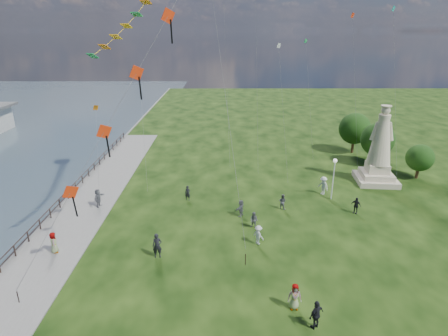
{
  "coord_description": "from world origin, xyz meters",
  "views": [
    {
      "loc": [
        -1.1,
        -19.58,
        15.61
      ],
      "look_at": [
        -1.0,
        8.0,
        5.5
      ],
      "focal_mm": 30.0,
      "sensor_mm": 36.0,
      "label": 1
    }
  ],
  "objects_px": {
    "person_8": "(323,186)",
    "person_0": "(157,246)",
    "person_9": "(356,205)",
    "person_7": "(282,202)",
    "person_11": "(241,208)",
    "person_10": "(54,244)",
    "person_2": "(258,235)",
    "person_5": "(98,199)",
    "person_1": "(254,220)",
    "lamppost": "(334,170)",
    "statue": "(379,154)",
    "person_4": "(295,297)",
    "person_3": "(316,315)",
    "person_6": "(188,193)"
  },
  "relations": [
    {
      "from": "person_4",
      "to": "person_2",
      "type": "bearing_deg",
      "value": 100.86
    },
    {
      "from": "lamppost",
      "to": "person_7",
      "type": "distance_m",
      "value": 6.06
    },
    {
      "from": "person_8",
      "to": "person_5",
      "type": "bearing_deg",
      "value": -116.92
    },
    {
      "from": "lamppost",
      "to": "person_9",
      "type": "xyz_separation_m",
      "value": [
        1.35,
        -3.06,
        -2.26
      ]
    },
    {
      "from": "person_0",
      "to": "person_11",
      "type": "distance_m",
      "value": 9.12
    },
    {
      "from": "person_0",
      "to": "person_2",
      "type": "bearing_deg",
      "value": 6.72
    },
    {
      "from": "person_1",
      "to": "person_9",
      "type": "distance_m",
      "value": 9.84
    },
    {
      "from": "person_1",
      "to": "person_10",
      "type": "distance_m",
      "value": 15.6
    },
    {
      "from": "person_4",
      "to": "person_8",
      "type": "xyz_separation_m",
      "value": [
        5.91,
        16.68,
        0.1
      ]
    },
    {
      "from": "person_3",
      "to": "person_11",
      "type": "distance_m",
      "value": 13.97
    },
    {
      "from": "person_8",
      "to": "person_0",
      "type": "bearing_deg",
      "value": -87.74
    },
    {
      "from": "lamppost",
      "to": "person_2",
      "type": "xyz_separation_m",
      "value": [
        -7.96,
        -8.25,
        -2.25
      ]
    },
    {
      "from": "person_3",
      "to": "statue",
      "type": "bearing_deg",
      "value": -153.06
    },
    {
      "from": "person_11",
      "to": "person_10",
      "type": "bearing_deg",
      "value": -40.31
    },
    {
      "from": "person_2",
      "to": "person_4",
      "type": "bearing_deg",
      "value": 150.11
    },
    {
      "from": "lamppost",
      "to": "person_6",
      "type": "height_order",
      "value": "lamppost"
    },
    {
      "from": "statue",
      "to": "person_11",
      "type": "xyz_separation_m",
      "value": [
        -15.19,
        -8.0,
        -2.42
      ]
    },
    {
      "from": "lamppost",
      "to": "statue",
      "type": "bearing_deg",
      "value": 36.16
    },
    {
      "from": "person_6",
      "to": "lamppost",
      "type": "bearing_deg",
      "value": 14.05
    },
    {
      "from": "person_2",
      "to": "person_7",
      "type": "xyz_separation_m",
      "value": [
        2.78,
        6.1,
        -0.04
      ]
    },
    {
      "from": "person_9",
      "to": "person_5",
      "type": "bearing_deg",
      "value": -142.43
    },
    {
      "from": "person_3",
      "to": "person_4",
      "type": "relative_size",
      "value": 1.05
    },
    {
      "from": "person_4",
      "to": "person_7",
      "type": "xyz_separation_m",
      "value": [
        1.29,
        13.36,
        -0.11
      ]
    },
    {
      "from": "person_7",
      "to": "person_10",
      "type": "relative_size",
      "value": 0.9
    },
    {
      "from": "person_10",
      "to": "person_2",
      "type": "bearing_deg",
      "value": -105.79
    },
    {
      "from": "person_2",
      "to": "person_5",
      "type": "xyz_separation_m",
      "value": [
        -14.4,
        6.46,
        0.1
      ]
    },
    {
      "from": "lamppost",
      "to": "person_1",
      "type": "relative_size",
      "value": 2.9
    },
    {
      "from": "person_5",
      "to": "person_8",
      "type": "bearing_deg",
      "value": -72.06
    },
    {
      "from": "lamppost",
      "to": "person_4",
      "type": "bearing_deg",
      "value": -112.65
    },
    {
      "from": "person_3",
      "to": "person_7",
      "type": "distance_m",
      "value": 14.92
    },
    {
      "from": "statue",
      "to": "person_4",
      "type": "relative_size",
      "value": 5.01
    },
    {
      "from": "lamppost",
      "to": "person_1",
      "type": "bearing_deg",
      "value": -144.56
    },
    {
      "from": "person_2",
      "to": "person_4",
      "type": "relative_size",
      "value": 0.92
    },
    {
      "from": "person_7",
      "to": "person_9",
      "type": "xyz_separation_m",
      "value": [
        6.54,
        -0.9,
        0.04
      ]
    },
    {
      "from": "person_4",
      "to": "person_5",
      "type": "height_order",
      "value": "person_5"
    },
    {
      "from": "person_6",
      "to": "person_3",
      "type": "bearing_deg",
      "value": -49.91
    },
    {
      "from": "person_0",
      "to": "person_9",
      "type": "distance_m",
      "value": 18.25
    },
    {
      "from": "person_0",
      "to": "person_11",
      "type": "height_order",
      "value": "person_0"
    },
    {
      "from": "person_6",
      "to": "person_9",
      "type": "distance_m",
      "value": 15.75
    },
    {
      "from": "statue",
      "to": "person_6",
      "type": "bearing_deg",
      "value": -161.54
    },
    {
      "from": "person_2",
      "to": "person_5",
      "type": "distance_m",
      "value": 15.78
    },
    {
      "from": "person_9",
      "to": "person_10",
      "type": "bearing_deg",
      "value": -124.58
    },
    {
      "from": "person_4",
      "to": "person_10",
      "type": "bearing_deg",
      "value": 159.7
    },
    {
      "from": "person_3",
      "to": "person_9",
      "type": "height_order",
      "value": "person_3"
    },
    {
      "from": "person_7",
      "to": "lamppost",
      "type": "bearing_deg",
      "value": -124.26
    },
    {
      "from": "person_4",
      "to": "person_6",
      "type": "bearing_deg",
      "value": 115.97
    },
    {
      "from": "person_9",
      "to": "person_7",
      "type": "bearing_deg",
      "value": -147.25
    },
    {
      "from": "statue",
      "to": "person_6",
      "type": "relative_size",
      "value": 5.58
    },
    {
      "from": "person_6",
      "to": "person_7",
      "type": "height_order",
      "value": "person_6"
    },
    {
      "from": "person_6",
      "to": "statue",
      "type": "bearing_deg",
      "value": 26.09
    }
  ]
}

